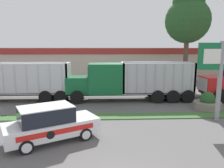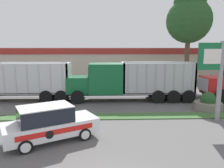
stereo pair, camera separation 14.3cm
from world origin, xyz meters
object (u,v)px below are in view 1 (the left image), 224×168
rally_car (50,123)px  stone_planter (207,103)px  store_sign_post (221,65)px  dump_truck_trail (118,82)px

rally_car → stone_planter: 11.20m
rally_car → store_sign_post: bearing=15.7°
store_sign_post → stone_planter: bearing=78.1°
rally_car → stone_planter: (10.06, 4.92, -0.40)m
dump_truck_trail → store_sign_post: store_sign_post is taller
dump_truck_trail → rally_car: size_ratio=2.28×
store_sign_post → rally_car: bearing=-164.3°
rally_car → store_sign_post: store_sign_post is taller
store_sign_post → stone_planter: 3.72m
dump_truck_trail → stone_planter: (6.21, -3.32, -1.14)m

